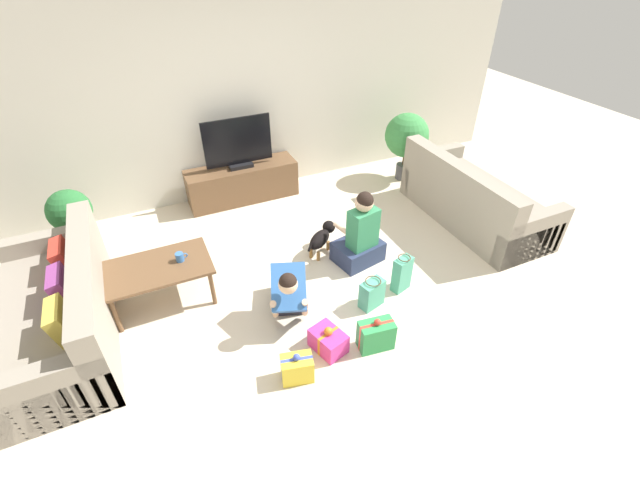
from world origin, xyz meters
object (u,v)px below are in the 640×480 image
Objects in this scene: gift_box_c at (297,368)px; gift_bag_a at (402,274)px; coffee_table at (158,270)px; dog at (322,237)px; person_kneeling at (289,289)px; gift_bag_b at (372,294)px; gift_box_b at (376,335)px; mug at (180,257)px; sofa_left at (61,313)px; potted_plant_corner_right at (407,137)px; potted_plant_corner_left at (71,215)px; tv_console at (243,183)px; tv at (238,146)px; gift_box_a at (328,341)px; person_sitting at (360,237)px; sofa_right at (472,200)px.

gift_box_c is 0.70× the size of gift_bag_a.
coffee_table is 2.13× the size of dog.
person_kneeling reaches higher than gift_bag_b.
gift_box_b is 2.05m from mug.
sofa_left is at bearing -175.62° from person_kneeling.
potted_plant_corner_right reaches higher than dog.
coffee_table is 1.45m from potted_plant_corner_left.
person_kneeling is at bearing -38.36° from mug.
tv is (-0.00, 0.00, 0.56)m from tv_console.
potted_plant_corner_right is 1.29× the size of person_kneeling.
dog is at bearing 3.02° from mug.
gift_box_a is at bearing 61.60° from sofa_left.
gift_bag_a is at bearing -123.90° from potted_plant_corner_right.
sofa_left is at bearing 151.60° from gift_box_a.
mug is at bearing 57.67° from dog.
gift_bag_a is 2.27m from mug.
person_sitting is 2.16× the size of gift_bag_a.
gift_box_a is (-0.57, -1.36, -0.11)m from dog.
coffee_table is 0.68× the size of tv_console.
potted_plant_corner_right is 3.58m from gift_box_a.
gift_box_b is at bearing -20.87° from gift_box_a.
sofa_right is at bearing -34.93° from tv.
potted_plant_corner_left is at bearing -168.48° from tv_console.
sofa_left is at bearing -14.11° from person_sitting.
coffee_table is (-3.88, 0.11, 0.11)m from sofa_right.
gift_box_b is at bearing -83.97° from tv.
dog is at bearing -24.25° from potted_plant_corner_left.
dog reaches higher than gift_box_c.
sofa_right reaches higher than tv_console.
person_sitting reaches higher than coffee_table.
dog is at bearing 94.20° from gift_bag_b.
person_sitting is (-1.59, -1.51, -0.34)m from potted_plant_corner_right.
potted_plant_corner_left is (-2.08, -0.42, -0.27)m from tv.
potted_plant_corner_left reaches higher than gift_box_c.
dog is 1.29× the size of gift_box_a.
tv_console is at bearing -78.73° from person_sitting.
mug is (-3.64, 0.10, 0.20)m from sofa_right.
potted_plant_corner_right reaches higher than person_sitting.
coffee_table is 2.16m from person_sitting.
tv is at bearing 170.08° from potted_plant_corner_right.
person_kneeling is 1.63× the size of dog.
sofa_left is 4.16× the size of dog.
gift_bag_b is (-0.24, -0.69, -0.18)m from person_sitting.
tv_console is at bearing 81.67° from gift_box_c.
sofa_left is at bearing -96.05° from potted_plant_corner_left.
person_sitting is at bearing 43.40° from gift_box_c.
tv reaches higher than tv_console.
person_kneeling is (1.86, -1.94, -0.23)m from potted_plant_corner_left.
mug reaches higher than gift_box_c.
tv_console reaches higher than gift_box_a.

